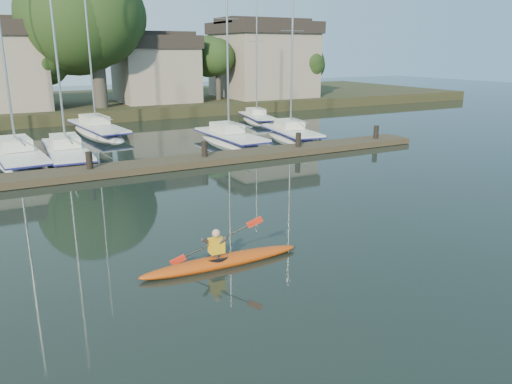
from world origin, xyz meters
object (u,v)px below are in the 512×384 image
sailboat_7 (257,123)px  sailboat_1 (19,166)px  sailboat_6 (98,136)px  kayak (221,259)px  dock (151,165)px  sailboat_2 (68,162)px  sailboat_4 (292,142)px  sailboat_3 (230,146)px

sailboat_7 → sailboat_1: bearing=-146.0°
sailboat_6 → kayak: bearing=-99.8°
dock → sailboat_2: sailboat_2 is taller
sailboat_4 → sailboat_6: bearing=150.1°
sailboat_1 → sailboat_3: (12.72, -0.15, 0.00)m
dock → sailboat_6: sailboat_6 is taller
dock → sailboat_4: (11.26, 4.28, -0.41)m
sailboat_1 → dock: bearing=-44.8°
sailboat_3 → sailboat_7: (6.48, 8.20, 0.03)m
kayak → sailboat_2: (-1.60, 17.29, -0.38)m
kayak → sailboat_2: sailboat_2 is taller
sailboat_4 → sailboat_7: bearing=84.8°
kayak → sailboat_3: bearing=64.7°
kayak → sailboat_3: 19.34m
dock → sailboat_2: bearing=125.0°
dock → sailboat_3: (6.84, 4.82, -0.41)m
sailboat_6 → sailboat_3: bearing=-56.2°
kayak → sailboat_7: bearing=60.5°
sailboat_3 → sailboat_1: bearing=177.7°
kayak → sailboat_4: 21.25m
sailboat_3 → sailboat_2: bearing=178.5°
sailboat_2 → sailboat_7: size_ratio=1.33×
sailboat_7 → kayak: bearing=-109.3°
sailboat_4 → sailboat_2: bearing=-173.9°
sailboat_6 → sailboat_4: bearing=-43.8°
sailboat_4 → sailboat_1: bearing=-174.2°
kayak → sailboat_6: bearing=87.2°
kayak → sailboat_1: sailboat_1 is taller
dock → sailboat_1: 7.70m
dock → sailboat_2: size_ratio=2.23×
sailboat_2 → kayak: bearing=-82.9°
dock → sailboat_3: 8.38m
sailboat_4 → sailboat_6: sailboat_6 is taller
sailboat_7 → sailboat_4: bearing=-92.0°
sailboat_2 → sailboat_4: size_ratio=1.23×
sailboat_1 → sailboat_7: sailboat_1 is taller
sailboat_1 → sailboat_4: sailboat_1 is taller
sailboat_1 → sailboat_3: size_ratio=1.11×
sailboat_7 → sailboat_6: bearing=-169.1°
sailboat_2 → sailboat_6: 8.94m
kayak → sailboat_4: sailboat_4 is taller
dock → sailboat_4: bearing=20.8°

